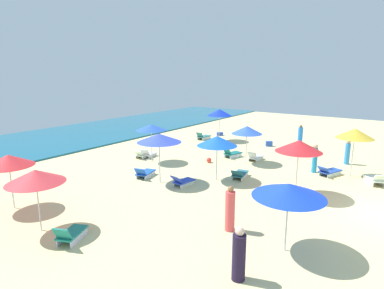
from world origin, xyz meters
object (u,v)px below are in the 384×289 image
at_px(lounge_chair_8_0, 148,154).
at_px(lounge_chair_2_0, 240,174).
at_px(beachgoer_3, 315,159).
at_px(umbrella_4, 219,112).
at_px(umbrella_3, 35,176).
at_px(lounge_chair_4_0, 203,136).
at_px(umbrella_7, 8,160).
at_px(umbrella_2, 217,141).
at_px(beachgoer_0, 230,210).
at_px(umbrella_1, 247,130).
at_px(umbrella_9, 289,190).
at_px(umbrella_0, 299,146).
at_px(lounge_chair_1_0, 232,154).
at_px(umbrella_6, 159,138).
at_px(lounge_chair_5_1, 375,179).
at_px(lounge_chair_6_1, 183,181).
at_px(umbrella_8, 151,127).
at_px(beachgoer_2, 300,136).
at_px(cooler_box_0, 220,134).
at_px(lounge_chair_5_0, 329,171).
at_px(beach_ball_1, 209,160).
at_px(umbrella_5, 355,133).
at_px(lounge_chair_3_0, 70,234).
at_px(cooler_box_2, 269,144).
at_px(lounge_chair_1_1, 255,157).
at_px(lounge_chair_8_1, 143,155).
at_px(beachgoer_4, 347,152).

bearing_deg(lounge_chair_8_0, lounge_chair_2_0, 167.74).
bearing_deg(beachgoer_3, umbrella_4, -31.61).
distance_m(umbrella_3, lounge_chair_4_0, 17.64).
bearing_deg(lounge_chair_2_0, umbrella_7, 46.15).
bearing_deg(umbrella_2, umbrella_3, 164.73).
distance_m(umbrella_4, beachgoer_0, 15.91).
relative_size(umbrella_1, umbrella_9, 1.05).
bearing_deg(umbrella_0, umbrella_4, 47.04).
bearing_deg(beachgoer_3, lounge_chair_1_0, -7.41).
bearing_deg(umbrella_2, umbrella_6, 132.85).
height_order(lounge_chair_5_1, umbrella_6, umbrella_6).
distance_m(umbrella_6, lounge_chair_6_1, 2.52).
relative_size(umbrella_8, beachgoer_2, 1.43).
relative_size(umbrella_0, beachgoer_3, 1.58).
xyz_separation_m(beachgoer_0, cooler_box_0, (15.45, 9.44, -0.64)).
height_order(lounge_chair_5_0, beach_ball_1, lounge_chair_5_0).
height_order(lounge_chair_5_0, lounge_chair_8_0, lounge_chair_8_0).
bearing_deg(lounge_chair_8_0, lounge_chair_6_1, 140.19).
xyz_separation_m(umbrella_0, umbrella_5, (4.50, -1.63, 0.06)).
relative_size(umbrella_6, umbrella_8, 1.07).
bearing_deg(umbrella_8, umbrella_4, -1.33).
bearing_deg(beachgoer_0, umbrella_3, 99.36).
distance_m(umbrella_2, umbrella_6, 3.04).
height_order(umbrella_4, umbrella_8, umbrella_4).
bearing_deg(umbrella_6, lounge_chair_3_0, -166.69).
distance_m(lounge_chair_5_1, beachgoer_3, 3.17).
bearing_deg(beachgoer_0, lounge_chair_2_0, -2.46).
bearing_deg(beach_ball_1, umbrella_7, 164.32).
bearing_deg(lounge_chair_4_0, cooler_box_2, -166.76).
distance_m(lounge_chair_1_0, lounge_chair_5_1, 8.59).
bearing_deg(lounge_chair_6_1, beach_ball_1, -66.47).
xyz_separation_m(lounge_chair_2_0, lounge_chair_8_0, (0.41, 7.12, 0.01)).
bearing_deg(lounge_chair_4_0, umbrella_8, 103.57).
bearing_deg(beachgoer_3, lounge_chair_1_1, -11.53).
distance_m(lounge_chair_5_1, cooler_box_0, 14.83).
bearing_deg(umbrella_8, umbrella_7, -179.32).
bearing_deg(cooler_box_2, umbrella_5, -66.11).
xyz_separation_m(umbrella_4, lounge_chair_5_0, (-4.62, -9.86, -2.16)).
bearing_deg(lounge_chair_3_0, umbrella_7, -27.07).
bearing_deg(lounge_chair_1_1, lounge_chair_8_1, 30.43).
bearing_deg(umbrella_4, lounge_chair_1_1, -128.22).
bearing_deg(umbrella_5, lounge_chair_4_0, 73.04).
relative_size(umbrella_2, lounge_chair_2_0, 1.53).
relative_size(lounge_chair_6_1, umbrella_8, 0.56).
relative_size(umbrella_1, lounge_chair_8_1, 1.84).
xyz_separation_m(umbrella_2, beach_ball_1, (2.61, 2.13, -1.98)).
xyz_separation_m(umbrella_2, cooler_box_2, (9.32, 0.78, -1.94)).
relative_size(umbrella_2, lounge_chair_4_0, 1.71).
bearing_deg(beach_ball_1, umbrella_5, -74.80).
height_order(beachgoer_4, beach_ball_1, beachgoer_4).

